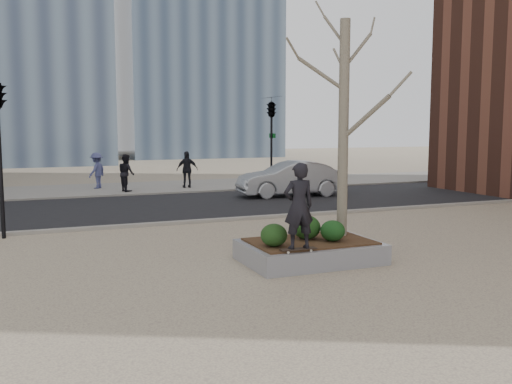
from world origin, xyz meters
name	(u,v)px	position (x,y,z in m)	size (l,w,h in m)	color
ground	(269,266)	(0.00, 0.00, 0.00)	(120.00, 120.00, 0.00)	tan
street	(164,207)	(0.00, 10.00, 0.01)	(60.00, 8.00, 0.02)	black
far_sidewalk	(132,188)	(0.00, 17.00, 0.01)	(60.00, 6.00, 0.02)	gray
planter	(310,252)	(1.00, 0.00, 0.23)	(3.00, 2.00, 0.45)	gray
planter_mulch	(310,241)	(1.00, 0.00, 0.47)	(2.70, 1.70, 0.04)	#382314
sycamore_tree	(344,94)	(2.00, 0.30, 3.79)	(2.80, 2.80, 6.60)	gray
shrub_left	(274,235)	(-0.02, -0.28, 0.74)	(0.58, 0.58, 0.49)	#113514
shrub_middle	(306,227)	(0.99, 0.17, 0.76)	(0.64, 0.64, 0.55)	#123B15
shrub_right	(333,231)	(1.43, -0.27, 0.73)	(0.56, 0.56, 0.47)	#103413
skateboard	(298,250)	(0.30, -0.81, 0.49)	(0.78, 0.20, 0.07)	black
skateboarder	(299,206)	(0.30, -0.81, 1.42)	(0.65, 0.43, 1.79)	black
car_silver	(291,179)	(5.88, 11.11, 0.78)	(1.62, 4.63, 1.53)	#92959A
car_third	(483,173)	(16.57, 10.90, 0.73)	(2.00, 4.92, 1.43)	#4C4F57
pedestrian_a	(126,173)	(-0.47, 15.59, 0.90)	(0.85, 0.66, 1.75)	black
pedestrian_b	(97,171)	(-1.58, 17.49, 0.90)	(1.14, 0.65, 1.76)	#454B7D
pedestrian_c	(187,170)	(2.61, 16.12, 0.93)	(1.06, 0.44, 1.80)	black
traffic_light_near	(0,156)	(-5.50, 5.60, 2.25)	(0.60, 2.48, 4.50)	black
traffic_light_far	(271,143)	(6.50, 14.60, 2.25)	(0.60, 2.48, 4.50)	black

